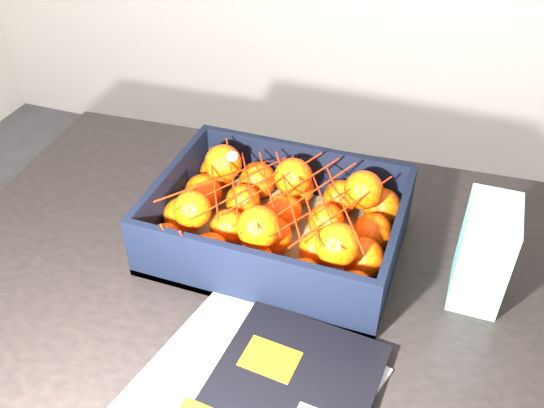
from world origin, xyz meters
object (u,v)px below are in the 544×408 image
(retail_carton, at_px, (484,252))
(produce_crate, at_px, (278,229))
(table, at_px, (292,325))
(magazine_stack, at_px, (258,396))

(retail_carton, bearing_deg, produce_crate, 179.95)
(produce_crate, bearing_deg, table, -56.09)
(magazine_stack, relative_size, retail_carton, 2.07)
(table, distance_m, magazine_stack, 0.24)
(produce_crate, relative_size, retail_carton, 2.44)
(magazine_stack, xyz_separation_m, retail_carton, (0.25, 0.29, 0.07))
(magazine_stack, bearing_deg, table, 95.68)
(produce_crate, distance_m, retail_carton, 0.33)
(table, relative_size, produce_crate, 3.13)
(produce_crate, bearing_deg, magazine_stack, -75.58)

